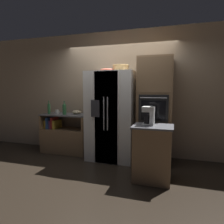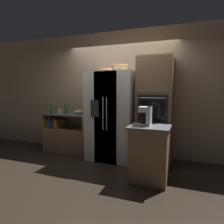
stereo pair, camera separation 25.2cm
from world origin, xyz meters
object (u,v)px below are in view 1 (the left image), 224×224
wicker_basket (121,68)px  fruit_bowl (108,70)px  bottle_tall (49,108)px  mug (57,112)px  wall_oven (155,111)px  mixing_bowl (77,112)px  refrigerator (112,116)px  coffee_maker (150,115)px  bottle_short (64,109)px

wicker_basket → fruit_bowl: 0.28m
bottle_tall → mug: (0.16, 0.09, -0.09)m
wall_oven → bottle_tall: bearing=-178.3°
wall_oven → mixing_bowl: 1.84m
refrigerator → fruit_bowl: fruit_bowl is taller
bottle_tall → mixing_bowl: bearing=17.4°
mixing_bowl → coffee_maker: coffee_maker is taller
refrigerator → bottle_short: (-1.14, -0.00, 0.12)m
coffee_maker → fruit_bowl: bearing=141.8°
refrigerator → coffee_maker: refrigerator is taller
wall_oven → bottle_short: 2.04m
mug → wicker_basket: bearing=-1.9°
wicker_basket → bottle_tall: (-1.74, -0.04, -0.88)m
bottle_short → mug: (-0.25, 0.09, -0.09)m
wicker_basket → bottle_short: size_ratio=1.09×
fruit_bowl → mixing_bowl: size_ratio=1.46×
wicker_basket → bottle_tall: wicker_basket is taller
refrigerator → mixing_bowl: bearing=168.9°
refrigerator → bottle_tall: size_ratio=5.87×
coffee_maker → wall_oven: bearing=89.4°
wall_oven → mug: 2.30m
fruit_bowl → bottle_short: 1.35m
mug → coffee_maker: bearing=-20.9°
refrigerator → wall_oven: wall_oven is taller
mug → mixing_bowl: mug is taller
wicker_basket → mug: (-1.58, 0.05, -0.97)m
bottle_short → mug: bearing=161.1°
wall_oven → mug: bearing=179.5°
wicker_basket → coffee_maker: 1.38m
wicker_basket → fruit_bowl: bearing=-169.6°
wicker_basket → coffee_maker: size_ratio=1.13×
wicker_basket → bottle_short: wicker_basket is taller
refrigerator → fruit_bowl: size_ratio=5.85×
wall_oven → wicker_basket: bearing=-177.4°
fruit_bowl → mixing_bowl: fruit_bowl is taller
bottle_tall → wall_oven: bearing=1.7°
fruit_bowl → bottle_tall: fruit_bowl is taller
bottle_tall → fruit_bowl: bearing=-0.3°
wall_oven → mixing_bowl: bearing=176.2°
refrigerator → bottle_tall: (-1.55, -0.01, 0.12)m
refrigerator → mug: (-1.39, 0.08, 0.03)m
wall_oven → wicker_basket: 1.13m
refrigerator → wicker_basket: size_ratio=5.46×
refrigerator → wall_oven: size_ratio=0.88×
wicker_basket → mixing_bowl: bearing=172.2°
wall_oven → coffee_maker: 0.85m
refrigerator → fruit_bowl: (-0.09, -0.02, 0.97)m
wall_oven → bottle_short: wall_oven is taller
wall_oven → bottle_tall: (-2.45, -0.07, -0.01)m
wicker_basket → bottle_tall: size_ratio=1.08×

